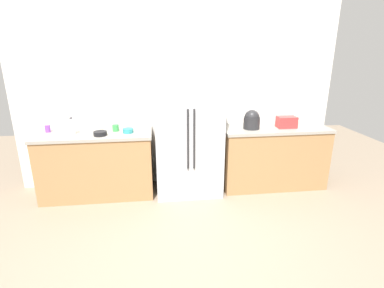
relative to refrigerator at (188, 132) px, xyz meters
name	(u,v)px	position (x,y,z in m)	size (l,w,h in m)	color
ground_plane	(193,245)	(-0.09, -1.30, -0.88)	(9.28, 9.28, 0.00)	gray
kitchen_back_panel	(178,80)	(-0.09, 0.41, 0.67)	(4.64, 0.10, 3.09)	silver
counter_left	(98,164)	(-1.26, 0.04, -0.42)	(1.52, 0.65, 0.90)	#9E7247
counter_right	(272,156)	(1.27, 0.04, -0.42)	(1.53, 0.65, 0.90)	#9E7247
refrigerator	(188,132)	(0.00, 0.00, 0.00)	(0.90, 0.70, 1.75)	#B2B5BA
toaster	(287,122)	(1.41, -0.02, 0.11)	(0.27, 0.17, 0.16)	red
rice_cooker	(252,120)	(0.90, -0.01, 0.15)	(0.23, 0.23, 0.27)	#262628
bottle_a	(72,128)	(-1.53, 0.00, 0.11)	(0.07, 0.07, 0.23)	white
cup_a	(48,129)	(-1.89, 0.15, 0.08)	(0.07, 0.07, 0.10)	purple
cup_b	(116,128)	(-0.98, 0.09, 0.07)	(0.09, 0.09, 0.09)	green
bowl_a	(100,133)	(-1.16, -0.11, 0.05)	(0.17, 0.17, 0.06)	black
bowl_b	(128,131)	(-0.81, -0.02, 0.06)	(0.14, 0.14, 0.06)	teal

